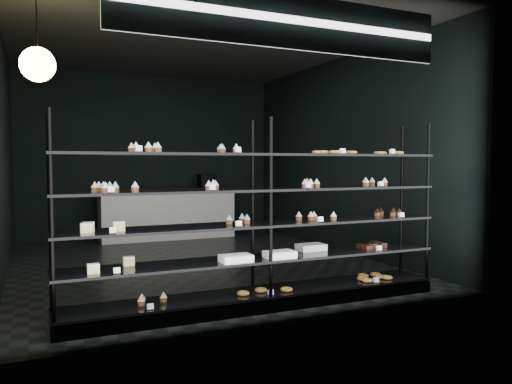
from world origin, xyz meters
The scene contains 5 objects.
room centered at (0.00, 0.00, 1.60)m, with size 5.01×6.01×3.20m.
display_shelf centered at (-0.08, -2.45, 0.63)m, with size 4.00×0.50×1.91m.
signage centered at (0.00, -2.93, 2.75)m, with size 3.30×0.05×0.50m.
pendant_lamp centered at (-2.09, -1.52, 2.45)m, with size 0.34×0.34×0.90m.
service_counter centered at (0.22, 2.50, 0.50)m, with size 2.65×0.65×1.23m.
Camera 1 is at (-2.15, -7.01, 1.47)m, focal length 35.00 mm.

